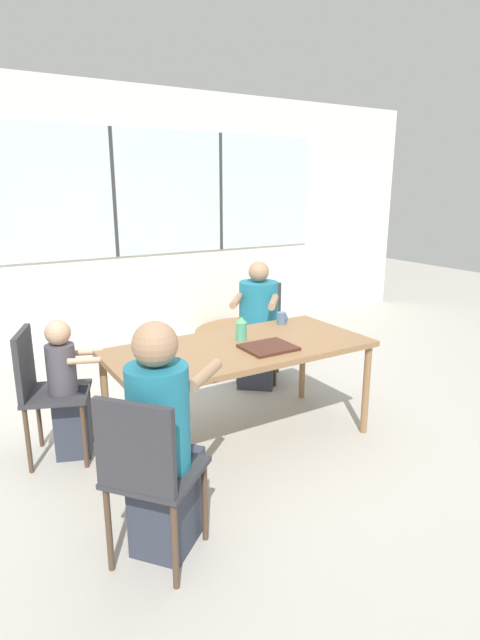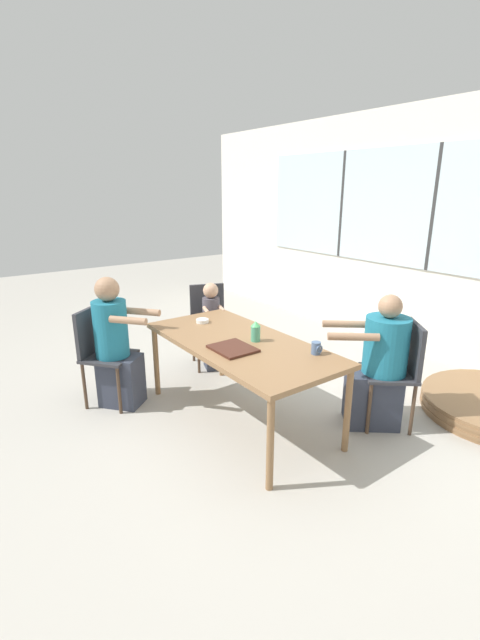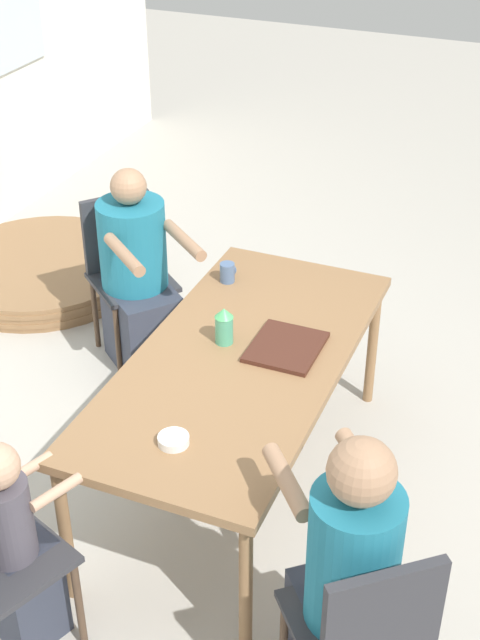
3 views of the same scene
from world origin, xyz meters
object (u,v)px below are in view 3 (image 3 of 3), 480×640
person_toddler (19,552)px  bowl_white_shallow (173,440)px  chair_for_man_blue_shirt (125,262)px  person_man_blue_shirt (138,283)px  chair_for_woman_green_shirt (366,631)px  coffee_mug (228,272)px  folded_table_stack (42,270)px  sippy_cup (224,325)px  person_woman_green_shirt (346,590)px

person_toddler → bowl_white_shallow: person_toddler is taller
chair_for_man_blue_shirt → person_man_blue_shirt: size_ratio=0.79×
chair_for_woman_green_shirt → person_toddler: bearing=143.6°
coffee_mug → folded_table_stack: bearing=66.2°
person_man_blue_shirt → bowl_white_shallow: 1.60m
chair_for_woman_green_shirt → folded_table_stack: 3.57m
person_toddler → sippy_cup: (1.15, -0.30, 0.34)m
chair_for_woman_green_shirt → sippy_cup: bearing=91.3°
chair_for_woman_green_shirt → coffee_mug: 1.95m
chair_for_woman_green_shirt → chair_for_man_blue_shirt: bearing=95.4°
coffee_mug → sippy_cup: size_ratio=0.56×
chair_for_woman_green_shirt → person_woman_green_shirt: 0.16m
person_toddler → bowl_white_shallow: bearing=70.5°
chair_for_man_blue_shirt → person_woman_green_shirt: size_ratio=0.75×
person_man_blue_shirt → bowl_white_shallow: bearing=72.4°
person_woman_green_shirt → person_man_blue_shirt: person_woman_green_shirt is taller
person_woman_green_shirt → person_toddler: person_woman_green_shirt is taller
chair_for_woman_green_shirt → bowl_white_shallow: bearing=115.3°
person_toddler → person_woman_green_shirt: bearing=30.6°
chair_for_man_blue_shirt → coffee_mug: bearing=109.1°
chair_for_woman_green_shirt → folded_table_stack: bearing=100.3°
chair_for_man_blue_shirt → person_man_blue_shirt: bearing=90.0°
chair_for_man_blue_shirt → person_toddler: bearing=56.9°
coffee_mug → bowl_white_shallow: 1.21m
chair_for_man_blue_shirt → bowl_white_shallow: (-1.43, -1.00, 0.19)m
chair_for_woman_green_shirt → coffee_mug: chair_for_woman_green_shirt is taller
person_woman_green_shirt → person_toddler: bearing=150.2°
person_woman_green_shirt → chair_for_woman_green_shirt: bearing=-90.0°
chair_for_man_blue_shirt → person_man_blue_shirt: person_man_blue_shirt is taller
sippy_cup → bowl_white_shallow: 0.69m
sippy_cup → person_man_blue_shirt: bearing=50.3°
person_man_blue_shirt → folded_table_stack: person_man_blue_shirt is taller
person_woman_green_shirt → bowl_white_shallow: 0.81m
chair_for_man_blue_shirt → person_woman_green_shirt: (-1.70, -1.74, 0.01)m
chair_for_woman_green_shirt → coffee_mug: bearing=86.0°
sippy_cup → person_woman_green_shirt: bearing=-138.6°
person_toddler → bowl_white_shallow: size_ratio=8.17×
sippy_cup → folded_table_stack: bearing=56.2°
bowl_white_shallow → coffee_mug: bearing=13.7°
folded_table_stack → bowl_white_shallow: bearing=-135.0°
chair_for_man_blue_shirt → person_woman_green_shirt: bearing=85.0°
chair_for_woman_green_shirt → bowl_white_shallow: (0.39, 0.85, 0.19)m
person_woman_green_shirt → person_man_blue_shirt: size_ratio=1.06×
sippy_cup → folded_table_stack: size_ratio=0.13×
person_woman_green_shirt → coffee_mug: bearing=85.6°
chair_for_man_blue_shirt → bowl_white_shallow: bearing=74.1°
chair_for_woman_green_shirt → chair_for_man_blue_shirt: size_ratio=1.00×
bowl_white_shallow → folded_table_stack: bowl_white_shallow is taller
bowl_white_shallow → folded_table_stack: bearing=45.0°
person_toddler → chair_for_woman_green_shirt: bearing=24.1°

